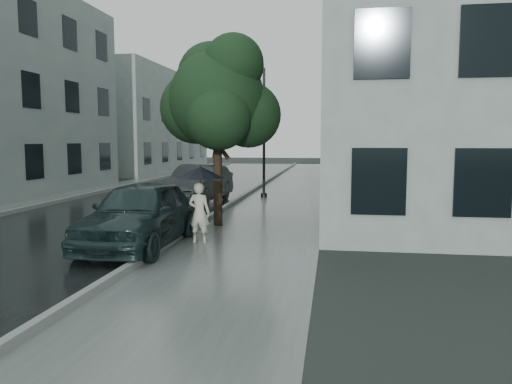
% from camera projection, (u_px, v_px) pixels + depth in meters
% --- Properties ---
extents(ground, '(120.00, 120.00, 0.00)m').
position_uv_depth(ground, '(220.00, 262.00, 10.33)').
color(ground, black).
rests_on(ground, ground).
extents(sidewalk, '(3.50, 60.00, 0.01)m').
position_uv_depth(sidewalk, '(286.00, 197.00, 22.09)').
color(sidewalk, slate).
rests_on(sidewalk, ground).
extents(kerb_near, '(0.15, 60.00, 0.15)m').
position_uv_depth(kerb_near, '(246.00, 195.00, 22.36)').
color(kerb_near, slate).
rests_on(kerb_near, ground).
extents(asphalt_road, '(6.85, 60.00, 0.00)m').
position_uv_depth(asphalt_road, '(171.00, 195.00, 22.90)').
color(asphalt_road, black).
rests_on(asphalt_road, ground).
extents(kerb_far, '(0.15, 60.00, 0.15)m').
position_uv_depth(kerb_far, '(99.00, 192.00, 23.42)').
color(kerb_far, slate).
rests_on(kerb_far, ground).
extents(sidewalk_far, '(1.70, 60.00, 0.01)m').
position_uv_depth(sidewalk_far, '(81.00, 193.00, 23.57)').
color(sidewalk_far, '#4C5451').
rests_on(sidewalk_far, ground).
extents(building_near, '(7.02, 36.00, 9.00)m').
position_uv_depth(building_near, '(391.00, 105.00, 28.19)').
color(building_near, '#96A4A0').
rests_on(building_near, ground).
extents(building_far_b, '(7.02, 18.00, 8.00)m').
position_uv_depth(building_far_b, '(139.00, 122.00, 41.49)').
color(building_far_b, '#96A4A0').
rests_on(building_far_b, ground).
extents(pedestrian, '(0.58, 0.41, 1.49)m').
position_uv_depth(pedestrian, '(199.00, 213.00, 12.17)').
color(pedestrian, beige).
rests_on(pedestrian, sidewalk).
extents(umbrella, '(1.45, 1.45, 1.00)m').
position_uv_depth(umbrella, '(200.00, 172.00, 12.05)').
color(umbrella, black).
rests_on(umbrella, ground).
extents(street_tree, '(3.64, 3.31, 5.50)m').
position_uv_depth(street_tree, '(218.00, 98.00, 14.47)').
color(street_tree, '#332619').
rests_on(street_tree, ground).
extents(lamp_post, '(0.84, 0.36, 5.70)m').
position_uv_depth(lamp_post, '(261.00, 123.00, 21.57)').
color(lamp_post, black).
rests_on(lamp_post, ground).
extents(car_near, '(1.85, 4.60, 1.57)m').
position_uv_depth(car_near, '(141.00, 214.00, 11.79)').
color(car_near, '#182829').
rests_on(car_near, ground).
extents(car_far, '(1.94, 4.73, 1.53)m').
position_uv_depth(car_far, '(198.00, 184.00, 20.00)').
color(car_far, black).
rests_on(car_far, ground).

